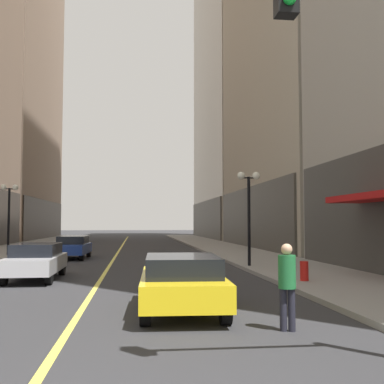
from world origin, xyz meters
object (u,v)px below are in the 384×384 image
at_px(pedestrian_in_green_parka, 287,280).
at_px(street_lamp_left_far, 9,204).
at_px(car_blue, 73,246).
at_px(street_lamp_right_mid, 249,197).
at_px(car_yellow, 182,281).
at_px(car_silver, 36,260).
at_px(fire_hydrant_right, 304,273).

height_order(pedestrian_in_green_parka, street_lamp_left_far, street_lamp_left_far).
xyz_separation_m(car_blue, street_lamp_left_far, (-4.01, 1.46, 2.54)).
bearing_deg(street_lamp_right_mid, car_yellow, -111.83).
xyz_separation_m(street_lamp_left_far, street_lamp_right_mid, (12.80, -8.64, 0.00)).
distance_m(pedestrian_in_green_parka, street_lamp_right_mid, 12.69).
bearing_deg(street_lamp_left_far, car_silver, -71.13).
relative_size(car_yellow, street_lamp_left_far, 1.01).
xyz_separation_m(car_silver, street_lamp_left_far, (-4.02, 11.77, 2.54)).
distance_m(car_blue, fire_hydrant_right, 15.95).
distance_m(car_silver, fire_hydrant_right, 9.66).
bearing_deg(pedestrian_in_green_parka, fire_hydrant_right, 67.58).
bearing_deg(street_lamp_left_far, car_blue, -20.00).
height_order(car_yellow, street_lamp_right_mid, street_lamp_right_mid).
bearing_deg(fire_hydrant_right, car_blue, 125.65).
height_order(car_yellow, fire_hydrant_right, car_yellow).
bearing_deg(street_lamp_left_far, fire_hydrant_right, -47.31).
height_order(car_blue, pedestrian_in_green_parka, pedestrian_in_green_parka).
bearing_deg(car_yellow, pedestrian_in_green_parka, -50.43).
relative_size(car_blue, fire_hydrant_right, 5.28).
bearing_deg(pedestrian_in_green_parka, car_blue, 108.74).
xyz_separation_m(street_lamp_left_far, fire_hydrant_right, (13.30, -14.42, -2.86)).
height_order(car_silver, car_blue, same).
relative_size(car_yellow, car_blue, 1.06).
bearing_deg(street_lamp_right_mid, street_lamp_left_far, 145.98).
bearing_deg(street_lamp_left_far, car_yellow, -64.88).
relative_size(car_blue, street_lamp_left_far, 0.95).
height_order(street_lamp_right_mid, fire_hydrant_right, street_lamp_right_mid).
height_order(car_yellow, car_silver, same).
distance_m(pedestrian_in_green_parka, street_lamp_left_far, 23.58).
bearing_deg(car_blue, pedestrian_in_green_parka, -71.26).
distance_m(car_yellow, car_blue, 17.89).
bearing_deg(fire_hydrant_right, street_lamp_right_mid, 94.95).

